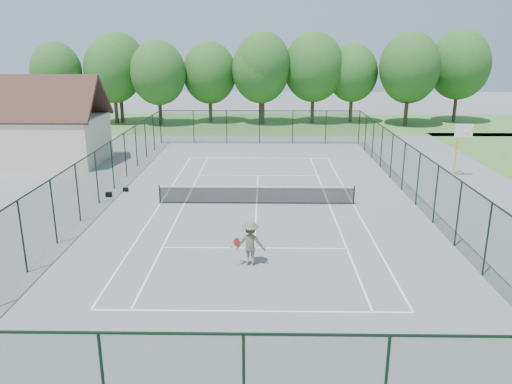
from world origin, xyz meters
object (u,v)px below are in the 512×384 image
tennis_net (257,194)px  tennis_player (251,243)px  sports_bag_a (109,195)px  basketball_goal (461,139)px

tennis_net → tennis_player: size_ratio=5.50×
sports_bag_a → tennis_net: bearing=-12.6°
tennis_net → sports_bag_a: size_ratio=31.40×
tennis_net → tennis_player: (-0.12, -8.11, 0.37)m
basketball_goal → tennis_player: basketball_goal is taller
tennis_net → basketball_goal: (13.71, 6.59, 1.99)m
basketball_goal → tennis_player: (-13.84, -14.70, -1.63)m
basketball_goal → tennis_player: 20.25m
tennis_net → basketball_goal: basketball_goal is taller
sports_bag_a → basketball_goal: bearing=8.7°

